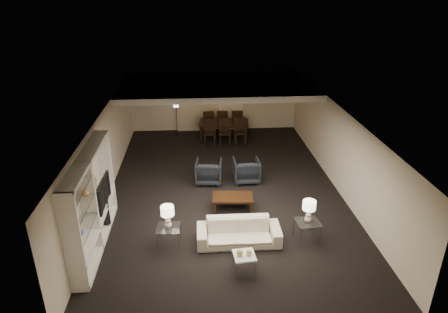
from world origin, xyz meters
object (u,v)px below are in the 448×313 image
object	(u,v)px
vase_amber	(85,193)
chair_fl	(208,122)
pendant_light	(225,99)
side_table_left	(169,237)
armchair_right	(246,170)
vase_blue	(79,232)
chair_fm	(223,122)
table_lamp_left	(168,217)
dining_table	(224,131)
marble_table	(244,263)
coffee_table	(233,203)
sofa	(239,232)
television	(99,193)
side_table_right	(307,231)
table_lamp_right	(309,211)
armchair_left	(209,171)
chair_nl	(210,133)
chair_fr	(237,121)
chair_nm	(225,132)
floor_lamp	(177,120)
floor_speaker	(105,208)
chair_nr	(240,132)

from	to	relation	value
vase_amber	chair_fl	xyz separation A→B (m)	(3.02, 7.95, -1.12)
pendant_light	chair_fl	size ratio (longest dim) A/B	0.50
side_table_left	armchair_right	bearing A→B (deg)	55.12
vase_blue	chair_fm	xyz separation A→B (m)	(3.62, 8.72, -0.62)
side_table_left	table_lamp_left	distance (m)	0.55
vase_amber	dining_table	xyz separation A→B (m)	(3.62, 7.30, -1.30)
marble_table	pendant_light	bearing A→B (deg)	88.86
coffee_table	dining_table	world-z (taller)	dining_table
sofa	coffee_table	bearing A→B (deg)	90.73
television	side_table_right	bearing A→B (deg)	-99.12
television	table_lamp_right	bearing A→B (deg)	-99.12
sofa	vase_blue	size ratio (longest dim) A/B	11.98
coffee_table	chair_fm	world-z (taller)	chair_fm
chair_fm	armchair_left	bearing A→B (deg)	87.19
pendant_light	armchair_right	xyz separation A→B (m)	(0.45, -3.01, -1.54)
vase_blue	chair_fm	bearing A→B (deg)	67.45
armchair_right	side_table_right	xyz separation A→B (m)	(1.10, -3.30, -0.12)
coffee_table	dining_table	size ratio (longest dim) A/B	0.56
side_table_right	vase_amber	distance (m)	5.35
coffee_table	chair_nl	distance (m)	4.90
television	chair_fr	bearing A→B (deg)	-31.11
table_lamp_right	chair_nm	distance (m)	6.66
television	floor_lamp	distance (m)	6.84
side_table_right	chair_fl	size ratio (longest dim) A/B	0.54
armchair_right	vase_amber	world-z (taller)	vase_amber
chair_fm	floor_speaker	bearing A→B (deg)	69.83
sofa	side_table_left	bearing A→B (deg)	-179.27
chair_nr	table_lamp_left	bearing A→B (deg)	-111.44
marble_table	floor_lamp	distance (m)	8.74
vase_blue	coffee_table	bearing A→B (deg)	36.39
vase_blue	table_lamp_left	bearing A→B (deg)	28.36
coffee_table	chair_fr	size ratio (longest dim) A/B	1.07
armchair_left	television	world-z (taller)	television
floor_speaker	vase_amber	bearing A→B (deg)	-73.58
side_table_left	chair_fm	xyz separation A→B (m)	(1.86, 7.77, 0.26)
side_table_right	floor_lamp	world-z (taller)	floor_lamp
side_table_right	vase_blue	xyz separation A→B (m)	(-5.16, -0.95, 0.88)
chair_nl	television	bearing A→B (deg)	-112.52
side_table_left	dining_table	xyz separation A→B (m)	(1.86, 7.12, 0.09)
floor_speaker	chair_fr	distance (m)	8.03
chair_nr	floor_lamp	xyz separation A→B (m)	(-2.50, 0.98, 0.23)
marble_table	chair_fl	size ratio (longest dim) A/B	0.45
vase_amber	floor_speaker	bearing A→B (deg)	84.05
dining_table	chair_nr	world-z (taller)	chair_nr
table_lamp_right	armchair_left	bearing A→B (deg)	124.88
television	chair_nr	world-z (taller)	television
table_lamp_right	chair_nr	distance (m)	6.54
table_lamp_left	chair_fm	size ratio (longest dim) A/B	0.56
table_lamp_right	marble_table	xyz separation A→B (m)	(-1.70, -1.10, -0.58)
vase_blue	dining_table	xyz separation A→B (m)	(3.62, 8.07, -0.79)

